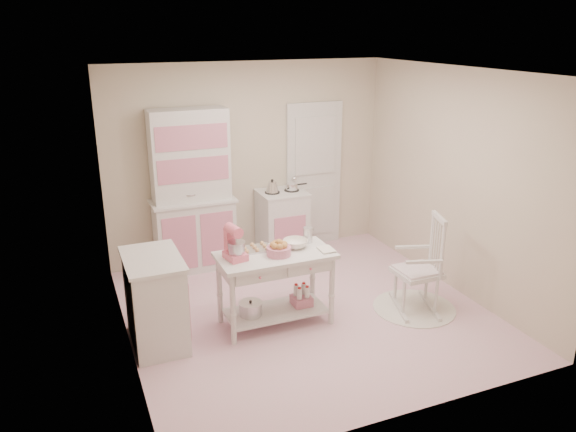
# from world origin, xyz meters

# --- Properties ---
(room_shell) EXTENTS (3.84, 3.84, 2.62)m
(room_shell) POSITION_xyz_m (0.00, 0.00, 1.65)
(room_shell) COLOR pink
(room_shell) RESTS_ON ground
(door) EXTENTS (0.82, 0.05, 2.04)m
(door) POSITION_xyz_m (0.95, 1.87, 1.02)
(door) COLOR silver
(door) RESTS_ON ground
(hutch) EXTENTS (1.06, 0.50, 2.08)m
(hutch) POSITION_xyz_m (-0.84, 1.66, 1.04)
(hutch) COLOR silver
(hutch) RESTS_ON ground
(stove) EXTENTS (0.62, 0.57, 0.92)m
(stove) POSITION_xyz_m (0.36, 1.61, 0.46)
(stove) COLOR silver
(stove) RESTS_ON ground
(base_cabinet) EXTENTS (0.54, 0.84, 0.92)m
(base_cabinet) POSITION_xyz_m (-1.63, -0.01, 0.46)
(base_cabinet) COLOR silver
(base_cabinet) RESTS_ON ground
(lace_rug) EXTENTS (0.92, 0.92, 0.01)m
(lace_rug) POSITION_xyz_m (1.16, -0.40, 0.01)
(lace_rug) COLOR white
(lace_rug) RESTS_ON ground
(rocking_chair) EXTENTS (0.68, 0.83, 1.10)m
(rocking_chair) POSITION_xyz_m (1.16, -0.40, 0.55)
(rocking_chair) COLOR silver
(rocking_chair) RESTS_ON ground
(work_table) EXTENTS (1.20, 0.60, 0.80)m
(work_table) POSITION_xyz_m (-0.40, -0.10, 0.40)
(work_table) COLOR silver
(work_table) RESTS_ON ground
(stand_mixer) EXTENTS (0.25, 0.31, 0.34)m
(stand_mixer) POSITION_xyz_m (-0.82, -0.08, 0.97)
(stand_mixer) COLOR #EC637F
(stand_mixer) RESTS_ON work_table
(cookie_tray) EXTENTS (0.34, 0.24, 0.02)m
(cookie_tray) POSITION_xyz_m (-0.55, 0.08, 0.81)
(cookie_tray) COLOR silver
(cookie_tray) RESTS_ON work_table
(bread_basket) EXTENTS (0.25, 0.25, 0.09)m
(bread_basket) POSITION_xyz_m (-0.38, -0.15, 0.85)
(bread_basket) COLOR #CA748E
(bread_basket) RESTS_ON work_table
(mixing_bowl) EXTENTS (0.27, 0.27, 0.08)m
(mixing_bowl) POSITION_xyz_m (-0.14, -0.02, 0.84)
(mixing_bowl) COLOR white
(mixing_bowl) RESTS_ON work_table
(metal_pitcher) EXTENTS (0.10, 0.10, 0.17)m
(metal_pitcher) POSITION_xyz_m (0.04, 0.06, 0.89)
(metal_pitcher) COLOR silver
(metal_pitcher) RESTS_ON work_table
(recipe_book) EXTENTS (0.15, 0.20, 0.02)m
(recipe_book) POSITION_xyz_m (0.05, -0.22, 0.81)
(recipe_book) COLOR white
(recipe_book) RESTS_ON work_table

